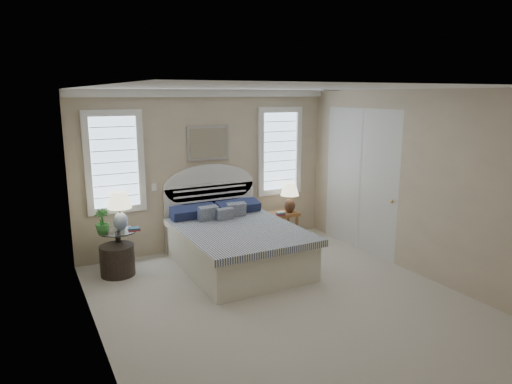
% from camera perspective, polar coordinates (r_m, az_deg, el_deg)
% --- Properties ---
extents(floor, '(4.50, 5.00, 0.01)m').
position_cam_1_polar(floor, '(6.09, 3.34, -13.43)').
color(floor, '#BBB19F').
rests_on(floor, ground).
extents(ceiling, '(4.50, 5.00, 0.01)m').
position_cam_1_polar(ceiling, '(5.49, 3.69, 12.87)').
color(ceiling, white).
rests_on(ceiling, wall_back).
extents(wall_back, '(4.50, 0.02, 2.70)m').
position_cam_1_polar(wall_back, '(7.84, -6.00, 2.72)').
color(wall_back, beige).
rests_on(wall_back, floor).
extents(wall_left, '(0.02, 5.00, 2.70)m').
position_cam_1_polar(wall_left, '(4.90, -19.66, -3.72)').
color(wall_left, beige).
rests_on(wall_left, floor).
extents(wall_right, '(0.02, 5.00, 2.70)m').
position_cam_1_polar(wall_right, '(7.05, 19.34, 1.02)').
color(wall_right, beige).
rests_on(wall_right, floor).
extents(crown_molding, '(4.50, 0.08, 0.12)m').
position_cam_1_polar(crown_molding, '(7.70, -6.11, 12.19)').
color(crown_molding, white).
rests_on(crown_molding, wall_back).
extents(hvac_vent, '(0.30, 0.20, 0.02)m').
position_cam_1_polar(hvac_vent, '(6.83, 8.92, 12.45)').
color(hvac_vent, '#B2B2B2').
rests_on(hvac_vent, ceiling).
extents(switch_plate, '(0.08, 0.01, 0.12)m').
position_cam_1_polar(switch_plate, '(7.57, -12.61, 0.61)').
color(switch_plate, white).
rests_on(switch_plate, wall_back).
extents(window_left, '(0.90, 0.06, 1.60)m').
position_cam_1_polar(window_left, '(7.36, -17.27, 3.58)').
color(window_left, '#ADC6DC').
rests_on(window_left, wall_back).
extents(window_right, '(0.90, 0.06, 1.60)m').
position_cam_1_polar(window_right, '(8.40, 2.93, 5.13)').
color(window_right, '#ADC6DC').
rests_on(window_right, wall_back).
extents(painting, '(0.74, 0.04, 0.58)m').
position_cam_1_polar(painting, '(7.74, -5.97, 6.11)').
color(painting, silver).
rests_on(painting, wall_back).
extents(closet_door, '(0.02, 1.80, 2.40)m').
position_cam_1_polar(closet_door, '(7.92, 12.85, 1.46)').
color(closet_door, silver).
rests_on(closet_door, floor).
extents(bed, '(1.72, 2.28, 1.47)m').
position_cam_1_polar(bed, '(7.14, -2.70, -6.15)').
color(bed, beige).
rests_on(bed, floor).
extents(side_table_left, '(0.56, 0.56, 0.63)m').
position_cam_1_polar(side_table_left, '(7.21, -16.80, -6.51)').
color(side_table_left, black).
rests_on(side_table_left, floor).
extents(nightstand_right, '(0.50, 0.40, 0.53)m').
position_cam_1_polar(nightstand_right, '(8.32, 3.41, -3.50)').
color(nightstand_right, olive).
rests_on(nightstand_right, floor).
extents(floor_pot, '(0.60, 0.60, 0.46)m').
position_cam_1_polar(floor_pot, '(7.10, -16.93, -8.16)').
color(floor_pot, black).
rests_on(floor_pot, floor).
extents(lamp_left, '(0.43, 0.43, 0.58)m').
position_cam_1_polar(lamp_left, '(7.09, -16.68, -1.78)').
color(lamp_left, silver).
rests_on(lamp_left, side_table_left).
extents(lamp_right, '(0.42, 0.42, 0.54)m').
position_cam_1_polar(lamp_right, '(8.22, 4.24, -0.29)').
color(lamp_right, black).
rests_on(lamp_right, nightstand_right).
extents(potted_plant, '(0.28, 0.28, 0.37)m').
position_cam_1_polar(potted_plant, '(6.99, -18.68, -3.52)').
color(potted_plant, '#30722D').
rests_on(potted_plant, side_table_left).
extents(books_left, '(0.19, 0.15, 0.05)m').
position_cam_1_polar(books_left, '(7.06, -15.00, -4.51)').
color(books_left, maroon).
rests_on(books_left, side_table_left).
extents(books_right, '(0.18, 0.15, 0.06)m').
position_cam_1_polar(books_right, '(8.07, 3.10, -2.69)').
color(books_right, maroon).
rests_on(books_right, nightstand_right).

